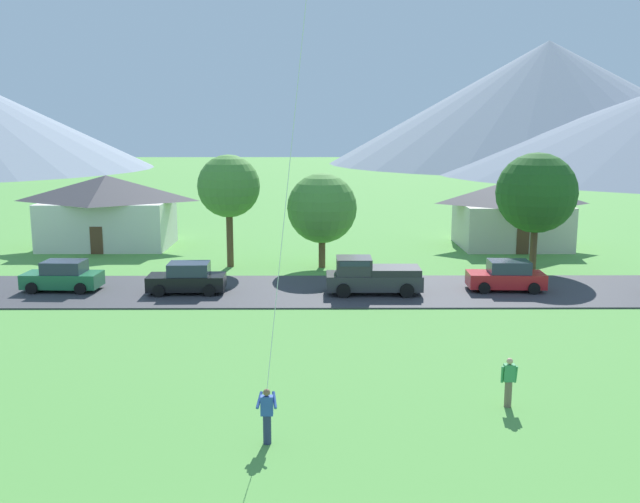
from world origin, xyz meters
name	(u,v)px	position (x,y,z in m)	size (l,w,h in m)	color
road_strip	(312,291)	(0.00, 28.59, 0.04)	(160.00, 7.67, 0.08)	#38383D
mountain_east_ridge	(546,103)	(56.28, 162.89, 14.73)	(105.79, 105.79, 29.46)	gray
house_leftmost	(108,210)	(-15.66, 43.21, 2.84)	(10.03, 6.52, 5.48)	silver
house_left_center	(511,212)	(15.12, 43.23, 2.66)	(8.42, 7.04, 5.14)	beige
tree_left_of_center	(322,208)	(0.59, 35.35, 3.89)	(4.52, 4.52, 6.17)	brown
tree_center	(229,187)	(-5.44, 35.60, 5.28)	(4.05, 4.05, 7.34)	brown
tree_right_of_center	(536,193)	(14.17, 34.51, 4.96)	(5.08, 5.08, 7.52)	#4C3823
parked_car_black_west_end	(187,279)	(-6.88, 28.05, 0.87)	(4.25, 2.17, 1.68)	black
parked_car_green_mid_west	(63,276)	(-13.92, 28.65, 0.87)	(4.27, 2.22, 1.68)	#237042
parked_car_red_east_end	(506,276)	(10.84, 28.57, 0.87)	(4.27, 2.22, 1.68)	red
pickup_truck_charcoal_east_side	(371,276)	(3.23, 27.89, 1.06)	(5.21, 2.34, 1.99)	#333338
watcher_person	(509,381)	(6.54, 12.42, 0.88)	(0.56, 0.24, 1.68)	#70604C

